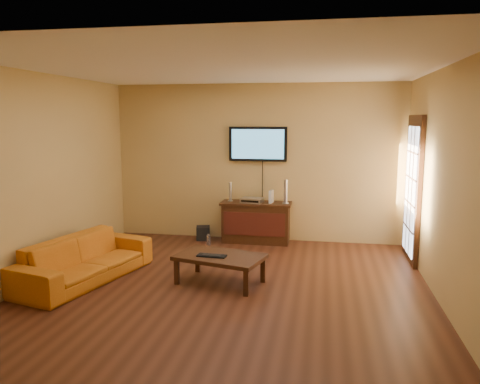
% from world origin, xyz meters
% --- Properties ---
extents(ground_plane, '(5.00, 5.00, 0.00)m').
position_xyz_m(ground_plane, '(0.00, 0.00, 0.00)').
color(ground_plane, '#3B1C10').
rests_on(ground_plane, ground).
extents(room_walls, '(5.00, 5.00, 5.00)m').
position_xyz_m(room_walls, '(0.00, 0.62, 1.69)').
color(room_walls, tan).
rests_on(room_walls, ground).
extents(french_door, '(0.07, 1.02, 2.22)m').
position_xyz_m(french_door, '(2.46, 1.70, 1.05)').
color(french_door, black).
rests_on(french_door, ground).
extents(media_console, '(1.20, 0.46, 0.70)m').
position_xyz_m(media_console, '(0.03, 2.26, 0.35)').
color(media_console, black).
rests_on(media_console, ground).
extents(television, '(1.00, 0.08, 0.59)m').
position_xyz_m(television, '(0.03, 2.45, 1.68)').
color(television, black).
rests_on(television, ground).
extents(coffee_table, '(1.23, 0.91, 0.37)m').
position_xyz_m(coffee_table, '(-0.13, 0.17, 0.33)').
color(coffee_table, black).
rests_on(coffee_table, ground).
extents(sofa, '(1.02, 2.02, 0.76)m').
position_xyz_m(sofa, '(-1.90, -0.04, 0.38)').
color(sofa, '#C56915').
rests_on(sofa, ground).
extents(speaker_left, '(0.09, 0.09, 0.33)m').
position_xyz_m(speaker_left, '(-0.43, 2.30, 0.85)').
color(speaker_left, silver).
rests_on(speaker_left, media_console).
extents(speaker_right, '(0.11, 0.11, 0.40)m').
position_xyz_m(speaker_right, '(0.53, 2.23, 0.88)').
color(speaker_right, silver).
rests_on(speaker_right, media_console).
extents(av_receiver, '(0.40, 0.31, 0.08)m').
position_xyz_m(av_receiver, '(-0.04, 2.23, 0.74)').
color(av_receiver, silver).
rests_on(av_receiver, media_console).
extents(game_console, '(0.07, 0.16, 0.22)m').
position_xyz_m(game_console, '(0.29, 2.25, 0.80)').
color(game_console, white).
rests_on(game_console, media_console).
extents(subwoofer, '(0.28, 0.28, 0.23)m').
position_xyz_m(subwoofer, '(-0.91, 2.27, 0.12)').
color(subwoofer, black).
rests_on(subwoofer, ground).
extents(bottle, '(0.07, 0.07, 0.21)m').
position_xyz_m(bottle, '(-0.72, 1.88, 0.10)').
color(bottle, white).
rests_on(bottle, ground).
extents(keyboard, '(0.38, 0.17, 0.02)m').
position_xyz_m(keyboard, '(-0.23, 0.10, 0.38)').
color(keyboard, black).
rests_on(keyboard, coffee_table).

